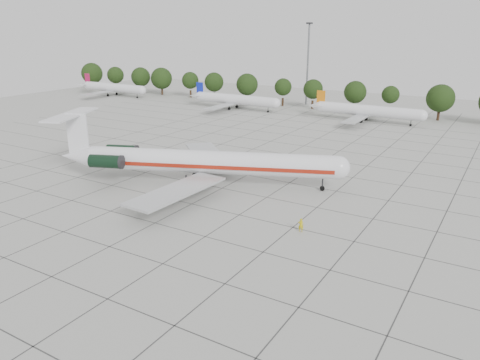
{
  "coord_description": "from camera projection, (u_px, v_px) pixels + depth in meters",
  "views": [
    {
      "loc": [
        30.39,
        -50.31,
        24.44
      ],
      "look_at": [
        -2.26,
        3.97,
        3.5
      ],
      "focal_mm": 35.0,
      "sensor_mm": 36.0,
      "label": 1
    }
  ],
  "objects": [
    {
      "name": "bg_airliner_c",
      "position": [
        367.0,
        111.0,
        124.15
      ],
      "size": [
        28.24,
        27.2,
        7.4
      ],
      "color": "silver",
      "rests_on": "ground"
    },
    {
      "name": "apron_joints",
      "position": [
        287.0,
        184.0,
        75.68
      ],
      "size": [
        170.0,
        170.0,
        0.02
      ],
      "primitive_type": "cube",
      "color": "#383838",
      "rests_on": "ground"
    },
    {
      "name": "ground",
      "position": [
        239.0,
        215.0,
        63.48
      ],
      "size": [
        260.0,
        260.0,
        0.0
      ],
      "primitive_type": "plane",
      "color": "#A8A8A1",
      "rests_on": "ground"
    },
    {
      "name": "ground_crew",
      "position": [
        301.0,
        225.0,
        58.05
      ],
      "size": [
        0.74,
        0.58,
        1.79
      ],
      "primitive_type": "imported",
      "rotation": [
        0.0,
        0.0,
        3.4
      ],
      "color": "#C3B00B",
      "rests_on": "ground"
    },
    {
      "name": "tree_line",
      "position": [
        355.0,
        92.0,
        136.47
      ],
      "size": [
        249.86,
        8.44,
        10.22
      ],
      "color": "#332114",
      "rests_on": "ground"
    },
    {
      "name": "bg_airliner_b",
      "position": [
        235.0,
        100.0,
        143.09
      ],
      "size": [
        28.24,
        27.2,
        7.4
      ],
      "color": "silver",
      "rests_on": "ground"
    },
    {
      "name": "floodlight_mast",
      "position": [
        308.0,
        59.0,
        148.53
      ],
      "size": [
        1.6,
        1.6,
        25.45
      ],
      "color": "slate",
      "rests_on": "ground"
    },
    {
      "name": "bg_airliner_a",
      "position": [
        113.0,
        88.0,
        170.45
      ],
      "size": [
        28.24,
        27.2,
        7.4
      ],
      "color": "silver",
      "rests_on": "ground"
    },
    {
      "name": "main_airliner",
      "position": [
        195.0,
        161.0,
        74.52
      ],
      "size": [
        45.43,
        34.29,
        11.05
      ],
      "rotation": [
        0.0,
        0.0,
        0.39
      ],
      "color": "silver",
      "rests_on": "ground"
    }
  ]
}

